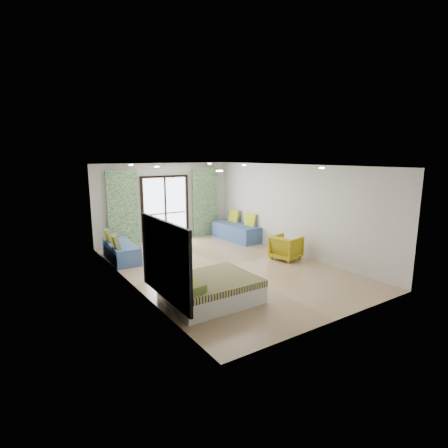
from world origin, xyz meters
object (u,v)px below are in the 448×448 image
bed (210,289)px  daybed_right (237,231)px  coffee_table (178,237)px  armchair (286,246)px  daybed_left (121,251)px

bed → daybed_right: daybed_right is taller
bed → coffee_table: (1.32, 4.23, 0.10)m
bed → armchair: bearing=21.8°
daybed_left → daybed_right: (4.23, 0.23, 0.04)m
armchair → bed: bearing=98.6°
bed → daybed_right: bearing=48.8°
daybed_left → bed: bearing=-77.9°
coffee_table → daybed_left: bearing=-170.0°
daybed_left → daybed_right: bearing=5.7°
daybed_left → coffee_table: 2.00m
bed → coffee_table: size_ratio=2.56×
daybed_left → daybed_right: daybed_right is taller
daybed_right → coffee_table: bearing=173.5°
daybed_left → armchair: size_ratio=2.32×
daybed_left → coffee_table: bearing=12.6°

